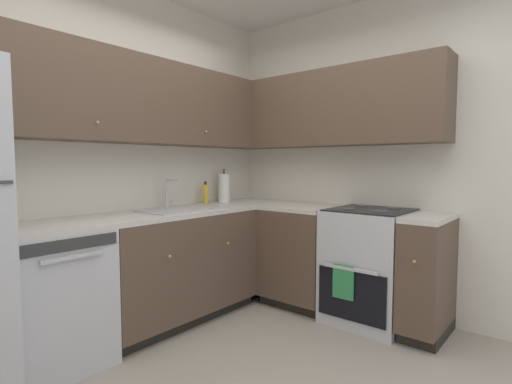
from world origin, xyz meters
TOP-DOWN VIEW (x-y plane):
  - wall_back at (0.00, 1.51)m, footprint 3.52×0.05m
  - wall_right at (1.74, 0.00)m, footprint 0.05×3.07m
  - dishwasher at (-0.55, 1.18)m, footprint 0.60×0.63m
  - lower_cabinets_back at (0.43, 1.19)m, footprint 1.35×0.62m
  - countertop_back at (0.43, 1.18)m, footprint 2.56×0.60m
  - lower_cabinets_right at (1.41, 0.24)m, footprint 0.62×1.53m
  - countertop_right at (1.41, 0.24)m, footprint 0.60×1.53m
  - oven_range at (1.43, -0.06)m, footprint 0.68×0.62m
  - upper_cabinets_back at (0.27, 1.32)m, footprint 2.24×0.34m
  - upper_cabinets_right at (1.55, 0.44)m, footprint 0.32×2.08m
  - sink at (0.51, 1.15)m, footprint 0.71×0.40m
  - faucet at (0.51, 1.36)m, footprint 0.07×0.16m
  - soap_bottle at (0.94, 1.36)m, footprint 0.06×0.06m
  - paper_towel_roll at (1.17, 1.34)m, footprint 0.11×0.11m

SIDE VIEW (x-z plane):
  - dishwasher at x=-0.55m, z-range 0.00..0.88m
  - lower_cabinets_right at x=1.41m, z-range 0.00..0.88m
  - lower_cabinets_back at x=0.43m, z-range 0.00..0.88m
  - oven_range at x=1.43m, z-range -0.07..0.99m
  - sink at x=0.51m, z-range 0.82..0.92m
  - countertop_right at x=1.41m, z-range 0.87..0.91m
  - countertop_back at x=0.43m, z-range 0.87..0.91m
  - soap_bottle at x=0.94m, z-range 0.90..1.11m
  - paper_towel_roll at x=1.17m, z-range 0.88..1.22m
  - faucet at x=0.51m, z-range 0.93..1.18m
  - wall_back at x=0.00m, z-range 0.00..2.70m
  - wall_right at x=1.74m, z-range 0.00..2.70m
  - upper_cabinets_back at x=0.27m, z-range 1.44..2.10m
  - upper_cabinets_right at x=1.55m, z-range 1.44..2.10m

